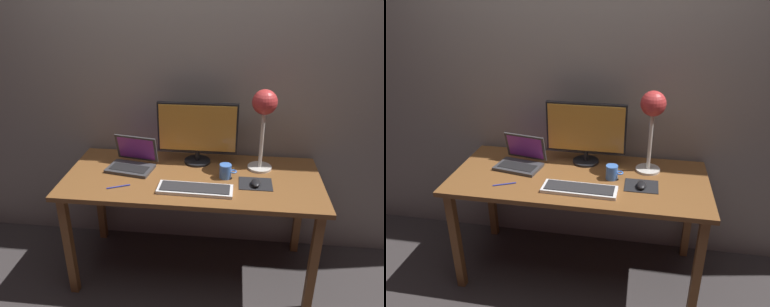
% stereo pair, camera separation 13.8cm
% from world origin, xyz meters
% --- Properties ---
extents(ground_plane, '(4.80, 4.80, 0.00)m').
position_xyz_m(ground_plane, '(0.00, 0.00, 0.00)').
color(ground_plane, '#383333').
rests_on(ground_plane, ground).
extents(back_wall, '(4.80, 0.06, 2.60)m').
position_xyz_m(back_wall, '(0.00, 0.40, 1.30)').
color(back_wall, gray).
rests_on(back_wall, ground).
extents(desk, '(1.60, 0.70, 0.74)m').
position_xyz_m(desk, '(0.00, 0.00, 0.66)').
color(desk, brown).
rests_on(desk, ground).
extents(monitor, '(0.53, 0.18, 0.42)m').
position_xyz_m(monitor, '(0.01, 0.21, 0.97)').
color(monitor, black).
rests_on(monitor, desk).
extents(keyboard_main, '(0.44, 0.15, 0.03)m').
position_xyz_m(keyboard_main, '(0.04, -0.18, 0.75)').
color(keyboard_main, silver).
rests_on(keyboard_main, desk).
extents(laptop, '(0.32, 0.27, 0.20)m').
position_xyz_m(laptop, '(-0.40, 0.09, 0.80)').
color(laptop, '#38383A').
rests_on(laptop, desk).
extents(desk_lamp, '(0.16, 0.16, 0.53)m').
position_xyz_m(desk_lamp, '(0.42, 0.16, 1.14)').
color(desk_lamp, beige).
rests_on(desk_lamp, desk).
extents(mousepad, '(0.20, 0.16, 0.00)m').
position_xyz_m(mousepad, '(0.39, -0.06, 0.74)').
color(mousepad, black).
rests_on(mousepad, desk).
extents(mouse, '(0.06, 0.10, 0.03)m').
position_xyz_m(mouse, '(0.39, -0.08, 0.76)').
color(mouse, black).
rests_on(mouse, mousepad).
extents(coffee_mug, '(0.11, 0.07, 0.09)m').
position_xyz_m(coffee_mug, '(0.21, 0.01, 0.78)').
color(coffee_mug, '#3F72CC').
rests_on(coffee_mug, desk).
extents(pen, '(0.13, 0.07, 0.01)m').
position_xyz_m(pen, '(-0.42, -0.19, 0.74)').
color(pen, '#2633A5').
rests_on(pen, desk).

